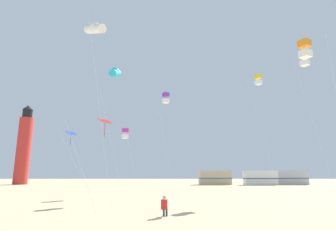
# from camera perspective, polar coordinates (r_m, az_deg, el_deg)

# --- Properties ---
(kite_flyer_standing) EXTENTS (0.38, 0.54, 1.16)m
(kite_flyer_standing) POSITION_cam_1_polar(r_m,az_deg,el_deg) (15.88, -0.77, -18.48)
(kite_flyer_standing) COLOR red
(kite_flyer_standing) RESTS_ON ground
(kite_diamond_blue) EXTENTS (3.12, 3.12, 6.44)m
(kite_diamond_blue) POSITION_cam_1_polar(r_m,az_deg,el_deg) (28.19, -19.79, -3.93)
(kite_diamond_blue) COLOR silver
(kite_diamond_blue) RESTS_ON ground
(kite_box_lime) EXTENTS (1.98, 1.73, 12.43)m
(kite_box_lime) POSITION_cam_1_polar(r_m,az_deg,el_deg) (26.15, 26.85, 10.50)
(kite_box_lime) COLOR silver
(kite_box_lime) RESTS_ON ground
(kite_tube_cyan) EXTENTS (3.03, 2.78, 12.39)m
(kite_tube_cyan) POSITION_cam_1_polar(r_m,az_deg,el_deg) (26.35, -11.16, 8.88)
(kite_tube_cyan) COLOR silver
(kite_tube_cyan) RESTS_ON ground
(kite_box_gold) EXTENTS (2.37, 1.99, 13.20)m
(kite_box_gold) POSITION_cam_1_polar(r_m,az_deg,el_deg) (32.14, 18.52, 7.15)
(kite_box_gold) COLOR silver
(kite_box_gold) RESTS_ON ground
(kite_box_magenta) EXTENTS (2.16, 2.16, 7.30)m
(kite_box_magenta) POSITION_cam_1_polar(r_m,az_deg,el_deg) (30.85, -9.07, -3.79)
(kite_box_magenta) COLOR silver
(kite_box_magenta) RESTS_ON ground
(kite_diamond_scarlet) EXTENTS (3.49, 3.49, 6.42)m
(kite_diamond_scarlet) POSITION_cam_1_polar(r_m,az_deg,el_deg) (20.73, -13.45, -1.72)
(kite_diamond_scarlet) COLOR silver
(kite_diamond_scarlet) RESTS_ON ground
(kite_box_orange) EXTENTS (2.39, 2.39, 10.59)m
(kite_box_orange) POSITION_cam_1_polar(r_m,az_deg,el_deg) (19.43, 26.95, 12.38)
(kite_box_orange) COLOR silver
(kite_box_orange) RESTS_ON ground
(kite_tube_white) EXTENTS (3.01, 2.99, 14.29)m
(kite_tube_white) POSITION_cam_1_polar(r_m,az_deg,el_deg) (23.14, -15.19, 17.33)
(kite_tube_white) COLOR silver
(kite_tube_white) RESTS_ON ground
(kite_box_violet) EXTENTS (1.88, 1.40, 11.03)m
(kite_box_violet) POSITION_cam_1_polar(r_m,az_deg,el_deg) (29.71, -0.49, 3.71)
(kite_box_violet) COLOR silver
(kite_box_violet) RESTS_ON ground
(lighthouse_distant) EXTENTS (2.80, 2.80, 16.80)m
(lighthouse_distant) POSITION_cam_1_polar(r_m,az_deg,el_deg) (65.14, -28.20, -5.77)
(lighthouse_distant) COLOR red
(lighthouse_distant) RESTS_ON ground
(rv_van_tan) EXTENTS (6.55, 2.65, 2.80)m
(rv_van_tan) POSITION_cam_1_polar(r_m,az_deg,el_deg) (57.24, 9.85, -12.81)
(rv_van_tan) COLOR #C6B28C
(rv_van_tan) RESTS_ON ground
(rv_van_white) EXTENTS (6.45, 2.37, 2.80)m
(rv_van_white) POSITION_cam_1_polar(r_m,az_deg,el_deg) (58.25, 18.87, -12.34)
(rv_van_white) COLOR white
(rv_van_white) RESTS_ON ground
(rv_van_silver) EXTENTS (6.52, 2.58, 2.80)m
(rv_van_silver) POSITION_cam_1_polar(r_m,az_deg,el_deg) (62.06, 24.43, -11.86)
(rv_van_silver) COLOR #B7BABF
(rv_van_silver) RESTS_ON ground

